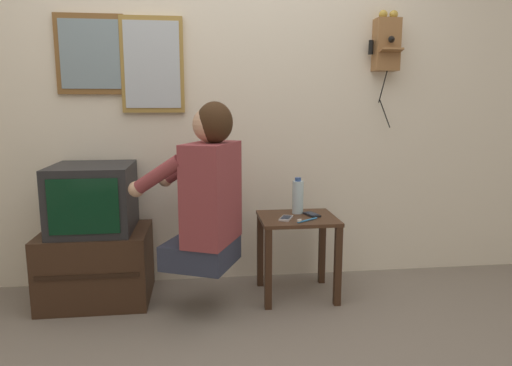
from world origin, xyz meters
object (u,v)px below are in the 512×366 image
Objects in this scene: framed_picture at (90,54)px; cell_phone_spare at (312,214)px; cell_phone_held at (286,218)px; water_bottle at (298,197)px; television at (93,198)px; toothbrush at (306,220)px; wall_phone_antique at (386,44)px; wall_mirror at (152,65)px; person at (207,192)px.

cell_phone_spare is at bearing -13.21° from framed_picture.
cell_phone_held is 0.60× the size of water_bottle.
framed_picture is at bearing 94.70° from television.
toothbrush is (1.26, -0.21, -0.12)m from television.
wall_phone_antique reaches higher than cell_phone_held.
water_bottle is at bearing -0.23° from television.
wall_phone_antique is at bearing -1.57° from wall_mirror.
water_bottle is at bearing -162.10° from wall_phone_antique.
wall_phone_antique is at bearing 8.17° from cell_phone_spare.
framed_picture is at bearing 178.65° from wall_phone_antique.
wall_phone_antique is 5.51× the size of cell_phone_held.
person reaches higher than television.
cell_phone_held is 0.13m from toothbrush.
person is 0.64m from water_bottle.
framed_picture reaches higher than water_bottle.
framed_picture reaches higher than person.
toothbrush is (-0.61, -0.41, -1.07)m from wall_phone_antique.
television is at bearing 45.80° from toothbrush.
cell_phone_held is 1.01× the size of cell_phone_spare.
wall_phone_antique is 1.30m from toothbrush.
person is at bearing -140.79° from cell_phone_held.
wall_phone_antique is at bearing 17.90° from water_bottle.
cell_phone_held is (0.79, -0.38, -0.92)m from wall_mirror.
cell_phone_held is (-0.72, -0.34, -1.07)m from wall_phone_antique.
person is 1.55× the size of wall_mirror.
wall_phone_antique is 5.56× the size of cell_phone_spare.
wall_mirror is 1.28m from cell_phone_held.
person is 0.94m from wall_mirror.
television is 1.25m from water_bottle.
wall_mirror is (0.36, 0.24, 0.80)m from television.
water_bottle reaches higher than cell_phone_held.
wall_mirror is 1.37m from cell_phone_spare.
toothbrush reaches higher than cell_phone_spare.
wall_phone_antique is 1.33m from cell_phone_held.
wall_phone_antique reaches higher than water_bottle.
framed_picture is 1.67m from toothbrush.
television is at bearing 92.17° from person.
cell_phone_held is 0.19m from cell_phone_spare.
wall_mirror is at bearing 28.88° from toothbrush.
wall_mirror is at bearing 33.64° from television.
framed_picture is 1.58m from cell_phone_held.
water_bottle is at bearing -33.05° from toothbrush.
toothbrush is (-0.07, -0.14, 0.00)m from cell_phone_spare.
toothbrush is (0.58, 0.06, -0.19)m from person.
framed_picture reaches higher than television.
framed_picture is at bearing 35.90° from toothbrush.
wall_phone_antique is 1.89m from framed_picture.
television is 3.55× the size of cell_phone_spare.
cell_phone_held is (1.15, -0.15, -0.12)m from television.
person is 0.61m from toothbrush.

